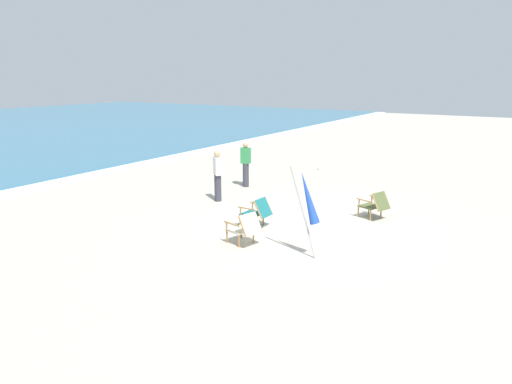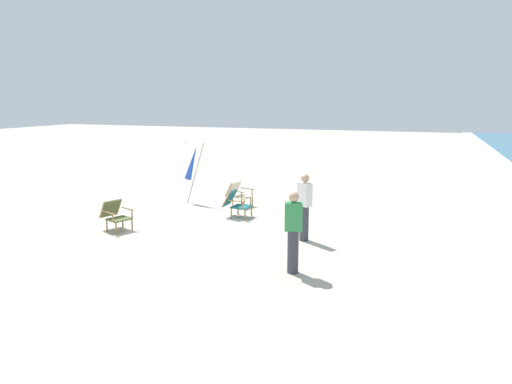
% 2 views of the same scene
% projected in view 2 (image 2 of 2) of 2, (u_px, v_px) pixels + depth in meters
% --- Properties ---
extents(ground_plane, '(80.00, 80.00, 0.00)m').
position_uv_depth(ground_plane, '(184.00, 221.00, 12.84)').
color(ground_plane, '#B7AF9E').
extents(beach_chair_back_left, '(0.74, 0.88, 0.78)m').
position_uv_depth(beach_chair_back_left, '(238.00, 193.00, 14.53)').
color(beach_chair_back_left, beige).
rests_on(beach_chair_back_left, ground).
extents(beach_chair_front_left, '(0.80, 0.91, 0.78)m').
position_uv_depth(beach_chair_front_left, '(115.00, 214.00, 11.87)').
color(beach_chair_front_left, '#515B33').
rests_on(beach_chair_front_left, ground).
extents(beach_chair_far_center, '(0.62, 0.78, 0.78)m').
position_uv_depth(beach_chair_far_center, '(236.00, 203.00, 13.18)').
color(beach_chair_far_center, '#196066').
rests_on(beach_chair_far_center, ground).
extents(umbrella_furled_blue, '(0.25, 0.73, 2.04)m').
position_uv_depth(umbrella_furled_blue, '(192.00, 163.00, 14.80)').
color(umbrella_furled_blue, '#B7B2A8').
rests_on(umbrella_furled_blue, ground).
extents(person_near_chairs, '(0.29, 0.38, 1.63)m').
position_uv_depth(person_near_chairs, '(293.00, 232.00, 8.83)').
color(person_near_chairs, '#383842').
rests_on(person_near_chairs, ground).
extents(person_by_waterline, '(0.36, 0.39, 1.63)m').
position_uv_depth(person_by_waterline, '(304.00, 207.00, 10.89)').
color(person_by_waterline, '#383842').
rests_on(person_by_waterline, ground).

